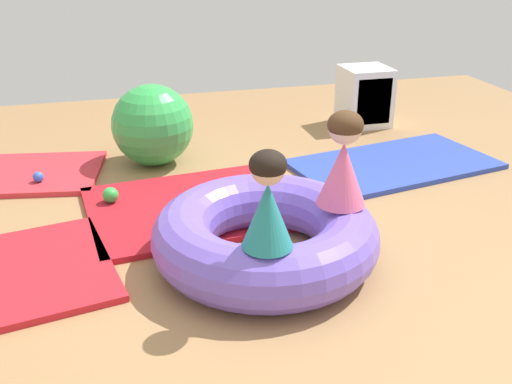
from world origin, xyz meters
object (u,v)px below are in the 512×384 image
at_px(child_in_pink, 343,160).
at_px(exercise_ball_large, 153,125).
at_px(play_ball_green, 111,195).
at_px(play_ball_blue, 38,177).
at_px(inflatable_cushion, 265,235).
at_px(play_ball_teal, 263,187).
at_px(child_in_teal, 267,201).
at_px(storage_cube, 366,97).

xyz_separation_m(child_in_pink, exercise_ball_large, (-0.87, 1.81, -0.28)).
height_order(play_ball_green, play_ball_blue, play_ball_green).
bearing_deg(inflatable_cushion, play_ball_blue, 131.68).
bearing_deg(play_ball_teal, child_in_teal, -104.91).
bearing_deg(child_in_teal, play_ball_teal, 14.27).
height_order(inflatable_cushion, child_in_teal, child_in_teal).
xyz_separation_m(play_ball_teal, storage_cube, (1.43, 1.39, 0.21)).
bearing_deg(storage_cube, child_in_teal, -123.31).
height_order(play_ball_teal, play_ball_green, play_ball_green).
relative_size(exercise_ball_large, storage_cube, 1.17).
xyz_separation_m(play_ball_blue, exercise_ball_large, (0.89, 0.26, 0.25)).
bearing_deg(child_in_teal, exercise_ball_large, 37.75).
xyz_separation_m(play_ball_teal, play_ball_green, (-1.06, 0.09, 0.02)).
distance_m(inflatable_cushion, play_ball_teal, 0.93).
distance_m(inflatable_cushion, exercise_ball_large, 1.82).
height_order(child_in_teal, play_ball_green, child_in_teal).
xyz_separation_m(child_in_teal, storage_cube, (1.77, 2.70, -0.31)).
bearing_deg(play_ball_teal, exercise_ball_large, 127.89).
height_order(child_in_teal, play_ball_blue, child_in_teal).
relative_size(play_ball_blue, exercise_ball_large, 0.12).
bearing_deg(exercise_ball_large, play_ball_teal, -52.11).
height_order(inflatable_cushion, exercise_ball_large, exercise_ball_large).
height_order(child_in_teal, storage_cube, child_in_teal).
relative_size(child_in_teal, storage_cube, 0.89).
distance_m(child_in_teal, play_ball_teal, 1.45).
bearing_deg(inflatable_cushion, storage_cube, 53.93).
bearing_deg(exercise_ball_large, inflatable_cushion, -76.00).
bearing_deg(play_ball_green, play_ball_teal, -4.99).
bearing_deg(play_ball_blue, exercise_ball_large, 16.47).
xyz_separation_m(inflatable_cushion, play_ball_teal, (0.24, 0.89, -0.10)).
xyz_separation_m(child_in_pink, play_ball_teal, (-0.19, 0.94, -0.54)).
bearing_deg(storage_cube, child_in_pink, -117.87).
relative_size(play_ball_teal, play_ball_blue, 0.86).
bearing_deg(inflatable_cushion, child_in_pink, -7.07).
bearing_deg(play_ball_blue, inflatable_cushion, -48.32).
relative_size(child_in_teal, child_in_pink, 0.92).
bearing_deg(child_in_pink, play_ball_blue, 60.92).
xyz_separation_m(child_in_teal, exercise_ball_large, (-0.33, 2.17, -0.26)).
bearing_deg(inflatable_cushion, child_in_teal, -104.90).
bearing_deg(child_in_teal, inflatable_cushion, 14.28).
height_order(child_in_pink, play_ball_teal, child_in_pink).
relative_size(child_in_pink, play_ball_green, 4.98).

